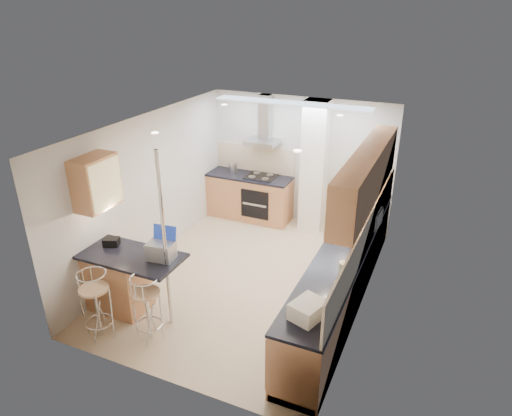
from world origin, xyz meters
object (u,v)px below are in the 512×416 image
at_px(microwave, 368,219).
at_px(laptop, 161,251).
at_px(bar_stool_end, 148,308).
at_px(bread_bin, 308,310).
at_px(bar_stool_near, 96,305).

bearing_deg(microwave, laptop, 136.14).
distance_m(bar_stool_end, bread_bin, 2.18).
relative_size(bar_stool_near, bar_stool_end, 1.04).
relative_size(microwave, laptop, 1.43).
height_order(microwave, bar_stool_near, microwave).
relative_size(bar_stool_end, bread_bin, 2.53).
bearing_deg(bread_bin, bar_stool_end, -158.83).
bearing_deg(laptop, bread_bin, -16.67).
distance_m(laptop, bar_stool_near, 1.07).
height_order(laptop, bar_stool_end, laptop).
height_order(microwave, bread_bin, microwave).
distance_m(microwave, laptop, 3.14).
relative_size(bar_stool_near, bread_bin, 2.62).
xyz_separation_m(laptop, bread_bin, (2.17, -0.38, -0.04)).
xyz_separation_m(microwave, bar_stool_end, (-2.26, -2.59, -0.58)).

